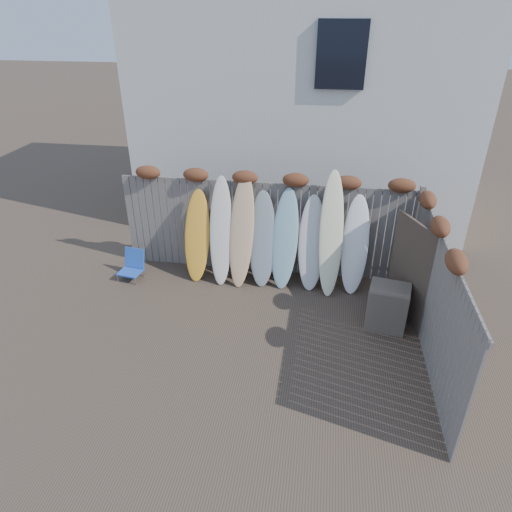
# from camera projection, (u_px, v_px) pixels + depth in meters

# --- Properties ---
(ground) EXTENTS (80.00, 80.00, 0.00)m
(ground) POSITION_uv_depth(u_px,v_px,m) (245.00, 340.00, 7.90)
(ground) COLOR #493A2D
(back_fence) EXTENTS (6.05, 0.28, 2.24)m
(back_fence) POSITION_uv_depth(u_px,v_px,m) (268.00, 221.00, 9.38)
(back_fence) COLOR slate
(back_fence) RESTS_ON ground
(right_fence) EXTENTS (0.28, 4.40, 2.24)m
(right_fence) POSITION_uv_depth(u_px,v_px,m) (435.00, 291.00, 7.16)
(right_fence) COLOR slate
(right_fence) RESTS_ON ground
(house) EXTENTS (8.50, 5.50, 6.33)m
(house) POSITION_uv_depth(u_px,v_px,m) (306.00, 86.00, 11.89)
(house) COLOR silver
(house) RESTS_ON ground
(beach_chair) EXTENTS (0.52, 0.55, 0.60)m
(beach_chair) POSITION_uv_depth(u_px,v_px,m) (132.00, 265.00, 9.59)
(beach_chair) COLOR blue
(beach_chair) RESTS_ON ground
(wooden_crate) EXTENTS (0.78, 0.69, 0.80)m
(wooden_crate) POSITION_uv_depth(u_px,v_px,m) (387.00, 306.00, 8.08)
(wooden_crate) COLOR #50423C
(wooden_crate) RESTS_ON ground
(lattice_panel) EXTENTS (0.57, 1.17, 1.89)m
(lattice_panel) POSITION_uv_depth(u_px,v_px,m) (411.00, 272.00, 8.04)
(lattice_panel) COLOR brown
(lattice_panel) RESTS_ON ground
(surfboard_0) EXTENTS (0.55, 0.68, 1.85)m
(surfboard_0) POSITION_uv_depth(u_px,v_px,m) (197.00, 236.00, 9.34)
(surfboard_0) COLOR #FFAA28
(surfboard_0) RESTS_ON ground
(surfboard_1) EXTENTS (0.52, 0.79, 2.14)m
(surfboard_1) POSITION_uv_depth(u_px,v_px,m) (221.00, 232.00, 9.19)
(surfboard_1) COLOR silver
(surfboard_1) RESTS_ON ground
(surfboard_2) EXTENTS (0.56, 0.82, 2.21)m
(surfboard_2) POSITION_uv_depth(u_px,v_px,m) (242.00, 232.00, 9.10)
(surfboard_2) COLOR #FFA178
(surfboard_2) RESTS_ON ground
(surfboard_3) EXTENTS (0.60, 0.72, 1.89)m
(surfboard_3) POSITION_uv_depth(u_px,v_px,m) (262.00, 239.00, 9.16)
(surfboard_3) COLOR gray
(surfboard_3) RESTS_ON ground
(surfboard_4) EXTENTS (0.58, 0.74, 1.97)m
(surfboard_4) POSITION_uv_depth(u_px,v_px,m) (285.00, 239.00, 9.08)
(surfboard_4) COLOR #8CBBCC
(surfboard_4) RESTS_ON ground
(surfboard_5) EXTENTS (0.56, 0.69, 1.86)m
(surfboard_5) POSITION_uv_depth(u_px,v_px,m) (312.00, 243.00, 9.04)
(surfboard_5) COLOR silver
(surfboard_5) RESTS_ON ground
(surfboard_6) EXTENTS (0.51, 0.86, 2.38)m
(surfboard_6) POSITION_uv_depth(u_px,v_px,m) (331.00, 235.00, 8.81)
(surfboard_6) COLOR #FAF8C7
(surfboard_6) RESTS_ON ground
(surfboard_7) EXTENTS (0.54, 0.70, 1.91)m
(surfboard_7) POSITION_uv_depth(u_px,v_px,m) (355.00, 245.00, 8.92)
(surfboard_7) COLOR white
(surfboard_7) RESTS_ON ground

